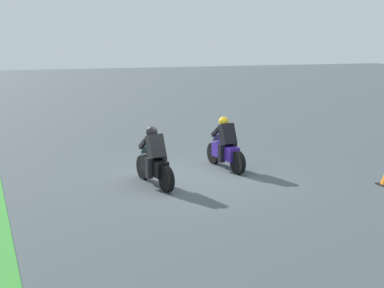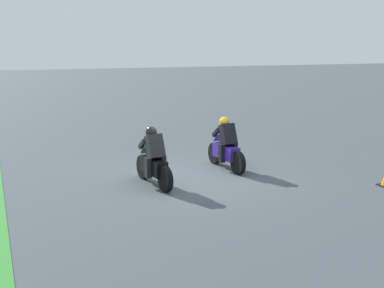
# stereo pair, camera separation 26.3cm
# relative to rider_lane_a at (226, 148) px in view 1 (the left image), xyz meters

# --- Properties ---
(ground_plane) EXTENTS (120.00, 120.00, 0.00)m
(ground_plane) POSITION_rel_rider_lane_a_xyz_m (-0.47, 1.29, -0.62)
(ground_plane) COLOR #434C51
(rider_lane_a) EXTENTS (2.04, 0.55, 1.51)m
(rider_lane_a) POSITION_rel_rider_lane_a_xyz_m (0.00, 0.00, 0.00)
(rider_lane_a) COLOR black
(rider_lane_a) RESTS_ON ground_plane
(rider_lane_b) EXTENTS (2.04, 0.57, 1.51)m
(rider_lane_b) POSITION_rel_rider_lane_a_xyz_m (-0.87, 2.46, 0.00)
(rider_lane_b) COLOR black
(rider_lane_b) RESTS_ON ground_plane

